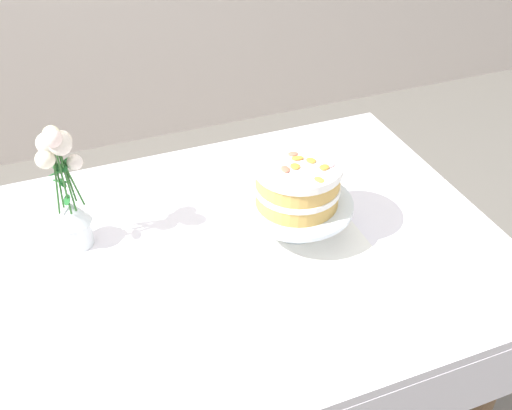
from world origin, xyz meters
TOP-DOWN VIEW (x-y plane):
  - dining_table at (0.00, -0.02)m, footprint 1.40×1.00m
  - linen_napkin at (0.18, -0.00)m, footprint 0.32×0.32m
  - cake_stand at (0.18, -0.00)m, footprint 0.29×0.29m
  - layer_cake at (0.18, -0.00)m, footprint 0.22×0.22m
  - flower_vase at (-0.35, 0.16)m, footprint 0.10×0.10m

SIDE VIEW (x-z plane):
  - dining_table at x=0.00m, z-range 0.28..1.02m
  - linen_napkin at x=0.18m, z-range 0.74..0.74m
  - cake_stand at x=0.18m, z-range 0.77..0.87m
  - layer_cake at x=0.18m, z-range 0.84..0.96m
  - flower_vase at x=-0.35m, z-range 0.73..1.08m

